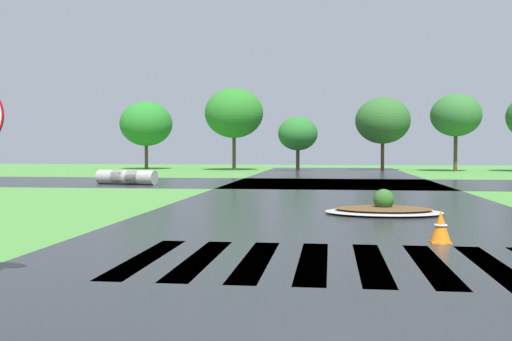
{
  "coord_description": "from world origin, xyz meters",
  "views": [
    {
      "loc": [
        -0.18,
        -4.42,
        1.78
      ],
      "look_at": [
        -1.78,
        8.28,
        1.3
      ],
      "focal_mm": 41.79,
      "sensor_mm": 36.0,
      "label": 1
    }
  ],
  "objects": [
    {
      "name": "traffic_cone",
      "position": [
        1.87,
        7.04,
        0.3
      ],
      "size": [
        0.39,
        0.39,
        0.61
      ],
      "color": "orange",
      "rests_on": "ground"
    },
    {
      "name": "background_treeline",
      "position": [
        -0.7,
        43.59,
        4.12
      ],
      "size": [
        35.23,
        6.33,
        6.64
      ],
      "color": "#4C3823",
      "rests_on": "ground"
    },
    {
      "name": "drainage_pipe_stack",
      "position": [
        -10.12,
        23.74,
        0.36
      ],
      "size": [
        3.22,
        1.4,
        0.71
      ],
      "color": "#9E9B93",
      "rests_on": "ground"
    },
    {
      "name": "crosswalk_stripes",
      "position": [
        -0.0,
        4.89,
        0.0
      ],
      "size": [
        6.75,
        3.53,
        0.01
      ],
      "color": "white",
      "rests_on": "ground"
    },
    {
      "name": "median_island",
      "position": [
        1.25,
        11.91,
        0.13
      ],
      "size": [
        3.16,
        2.15,
        0.68
      ],
      "color": "#9E9B93",
      "rests_on": "ground"
    },
    {
      "name": "asphalt_cross_road",
      "position": [
        0.0,
        25.81,
        0.0
      ],
      "size": [
        90.0,
        9.45,
        0.01
      ],
      "primitive_type": "cube",
      "color": "#232628",
      "rests_on": "ground"
    },
    {
      "name": "asphalt_roadway",
      "position": [
        0.0,
        10.0,
        0.0
      ],
      "size": [
        10.5,
        80.0,
        0.01
      ],
      "primitive_type": "cube",
      "color": "#232628",
      "rests_on": "ground"
    }
  ]
}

